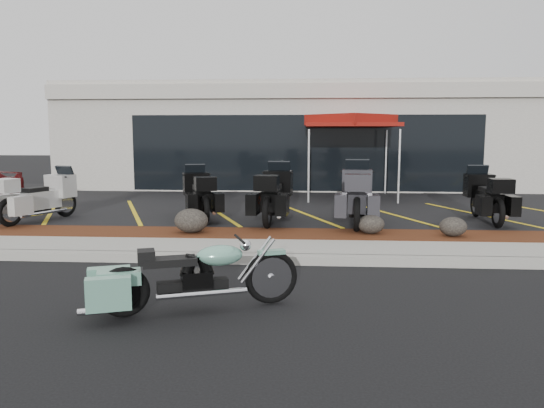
# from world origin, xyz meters

# --- Properties ---
(ground) EXTENTS (90.00, 90.00, 0.00)m
(ground) POSITION_xyz_m (0.00, 0.00, 0.00)
(ground) COLOR black
(ground) RESTS_ON ground
(curb) EXTENTS (24.00, 0.25, 0.15)m
(curb) POSITION_xyz_m (0.00, 0.90, 0.07)
(curb) COLOR gray
(curb) RESTS_ON ground
(sidewalk) EXTENTS (24.00, 1.20, 0.15)m
(sidewalk) POSITION_xyz_m (0.00, 1.60, 0.07)
(sidewalk) COLOR gray
(sidewalk) RESTS_ON ground
(mulch_bed) EXTENTS (24.00, 1.20, 0.16)m
(mulch_bed) POSITION_xyz_m (0.00, 2.80, 0.08)
(mulch_bed) COLOR #3D1D0D
(mulch_bed) RESTS_ON ground
(upper_lot) EXTENTS (26.00, 9.60, 0.15)m
(upper_lot) POSITION_xyz_m (0.00, 8.20, 0.07)
(upper_lot) COLOR black
(upper_lot) RESTS_ON ground
(dealership_building) EXTENTS (18.00, 8.16, 4.00)m
(dealership_building) POSITION_xyz_m (0.00, 14.47, 2.01)
(dealership_building) COLOR #9F988F
(dealership_building) RESTS_ON ground
(boulder_left) EXTENTS (0.69, 0.58, 0.49)m
(boulder_left) POSITION_xyz_m (-2.26, 2.74, 0.41)
(boulder_left) COLOR black
(boulder_left) RESTS_ON mulch_bed
(boulder_mid) EXTENTS (0.54, 0.45, 0.38)m
(boulder_mid) POSITION_xyz_m (1.38, 2.87, 0.35)
(boulder_mid) COLOR black
(boulder_mid) RESTS_ON mulch_bed
(boulder_right) EXTENTS (0.53, 0.44, 0.38)m
(boulder_right) POSITION_xyz_m (2.95, 2.70, 0.35)
(boulder_right) COLOR black
(boulder_right) RESTS_ON mulch_bed
(hero_cruiser) EXTENTS (2.63, 1.47, 0.90)m
(hero_cruiser) POSITION_xyz_m (-0.36, -1.23, 0.45)
(hero_cruiser) COLOR #6BA790
(hero_cruiser) RESTS_ON ground
(touring_white) EXTENTS (1.54, 2.29, 1.25)m
(touring_white) POSITION_xyz_m (-5.77, 4.65, 0.77)
(touring_white) COLOR #BBBBB6
(touring_white) RESTS_ON upper_lot
(touring_black_front) EXTENTS (1.51, 2.32, 1.26)m
(touring_black_front) POSITION_xyz_m (-2.70, 5.30, 0.78)
(touring_black_front) COLOR black
(touring_black_front) RESTS_ON upper_lot
(touring_black_mid) EXTENTS (1.11, 2.40, 1.36)m
(touring_black_mid) POSITION_xyz_m (-0.59, 5.04, 0.83)
(touring_black_mid) COLOR black
(touring_black_mid) RESTS_ON upper_lot
(touring_grey) EXTENTS (1.14, 2.51, 1.42)m
(touring_grey) POSITION_xyz_m (1.26, 4.86, 0.86)
(touring_grey) COLOR #2D2C31
(touring_grey) RESTS_ON upper_lot
(touring_black_rear) EXTENTS (0.87, 2.19, 1.27)m
(touring_black_rear) POSITION_xyz_m (4.19, 5.30, 0.78)
(touring_black_rear) COLOR black
(touring_black_rear) RESTS_ON upper_lot
(traffic_cone) EXTENTS (0.36, 0.36, 0.41)m
(traffic_cone) POSITION_xyz_m (-1.08, 8.10, 0.35)
(traffic_cone) COLOR red
(traffic_cone) RESTS_ON upper_lot
(popup_canopy) EXTENTS (3.43, 3.43, 2.60)m
(popup_canopy) POSITION_xyz_m (1.43, 9.06, 2.51)
(popup_canopy) COLOR silver
(popup_canopy) RESTS_ON upper_lot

